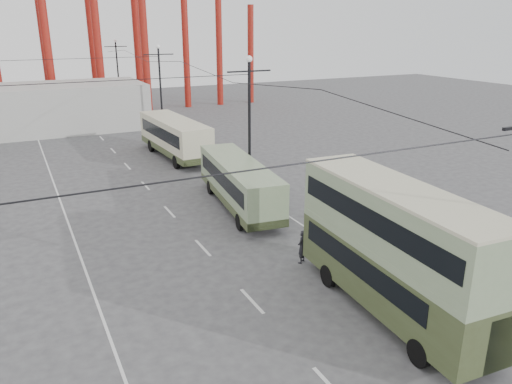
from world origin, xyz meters
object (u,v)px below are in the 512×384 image
double_decker_bus (394,244)px  single_decker_cream (175,136)px  single_decker_green (239,182)px  pedestrian (302,247)px

double_decker_bus → single_decker_cream: size_ratio=0.92×
single_decker_green → pedestrian: 8.66m
single_decker_green → single_decker_cream: (0.23, 14.25, 0.22)m
double_decker_bus → pedestrian: double_decker_bus is taller
double_decker_bus → single_decker_green: (-0.34, 14.04, -1.34)m
single_decker_cream → double_decker_bus: bearing=-92.8°
single_decker_cream → single_decker_green: bearing=-93.9°
pedestrian → single_decker_cream: bearing=-127.4°
double_decker_bus → single_decker_green: bearing=94.6°
double_decker_bus → pedestrian: bearing=102.1°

